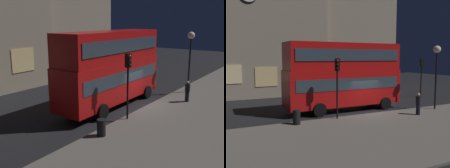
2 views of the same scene
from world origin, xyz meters
The scene contains 9 objects.
ground_plane centered at (0.00, 0.00, 0.00)m, with size 80.00×80.00×0.00m, color black.
sidewalk_slab centered at (0.00, -5.00, 0.06)m, with size 44.00×8.91×0.12m, color #5B564F.
building_plain_facade centered at (5.01, 15.61, 8.19)m, with size 13.85×8.21×16.38m.
double_decker_bus centered at (-1.26, 1.80, 3.07)m, with size 9.84×2.93×5.48m.
traffic_light_near_kerb centered at (-3.18, -0.95, 3.11)m, with size 0.38×0.40×4.16m.
traffic_light_far_side centered at (9.69, 4.38, 2.99)m, with size 0.35×0.38×4.17m.
street_lamp centered at (5.48, -1.55, 4.20)m, with size 0.59×0.59×5.17m.
pedestrian centered at (2.68, -2.56, 0.94)m, with size 0.38×0.38×1.62m.
litter_bin centered at (-6.17, -1.21, 0.59)m, with size 0.48×0.48×0.93m, color black.
Camera 1 is at (-16.81, -9.79, 6.26)m, focal length 43.41 mm.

